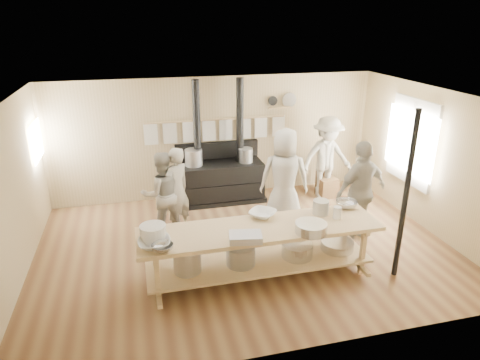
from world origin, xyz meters
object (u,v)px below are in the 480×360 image
object	(u,v)px
roasting_pan	(245,237)
cook_far_left	(176,191)
stove	(220,178)
cook_by_window	(327,158)
cook_right	(361,191)
cook_left	(162,194)
cook_center	(284,178)
chair	(327,185)
prep_table	(260,247)

from	to	relation	value
roasting_pan	cook_far_left	bearing A→B (deg)	108.86
cook_far_left	roasting_pan	bearing A→B (deg)	70.82
stove	cook_by_window	size ratio (longest dim) A/B	1.44
cook_by_window	cook_right	bearing A→B (deg)	-100.49
cook_by_window	stove	bearing A→B (deg)	166.38
stove	cook_left	world-z (taller)	stove
cook_far_left	cook_right	distance (m)	3.27
cook_left	roasting_pan	distance (m)	2.36
cook_left	roasting_pan	xyz separation A→B (m)	(0.98, -2.14, 0.12)
cook_left	cook_right	distance (m)	3.51
cook_left	cook_by_window	size ratio (longest dim) A/B	0.86
cook_far_left	cook_center	xyz separation A→B (m)	(2.00, -0.16, 0.13)
cook_far_left	cook_right	size ratio (longest dim) A/B	0.89
cook_right	chair	xyz separation A→B (m)	(0.29, 1.91, -0.66)
cook_by_window	chair	xyz separation A→B (m)	(0.07, 0.05, -0.66)
prep_table	chair	bearing A→B (deg)	48.79
stove	prep_table	size ratio (longest dim) A/B	0.72
cook_center	chair	world-z (taller)	cook_center
cook_far_left	cook_left	distance (m)	0.26
prep_table	cook_right	bearing A→B (deg)	20.49
stove	cook_by_window	distance (m)	2.34
cook_far_left	cook_by_window	bearing A→B (deg)	155.90
stove	cook_right	world-z (taller)	stove
stove	prep_table	world-z (taller)	stove
cook_center	roasting_pan	xyz separation A→B (m)	(-1.27, -1.98, -0.03)
stove	chair	xyz separation A→B (m)	(2.35, -0.34, -0.27)
cook_far_left	cook_center	size ratio (longest dim) A/B	0.86
prep_table	stove	bearing A→B (deg)	89.96
stove	cook_right	size ratio (longest dim) A/B	1.44
chair	prep_table	bearing A→B (deg)	-134.26
cook_by_window	prep_table	bearing A→B (deg)	-134.79
stove	roasting_pan	bearing A→B (deg)	-95.29
cook_far_left	chair	bearing A→B (deg)	156.45
prep_table	cook_center	world-z (taller)	cook_center
chair	roasting_pan	distance (m)	4.07
prep_table	roasting_pan	xyz separation A→B (m)	(-0.31, -0.33, 0.38)
chair	roasting_pan	world-z (taller)	roasting_pan
prep_table	cook_center	distance (m)	1.95
prep_table	cook_left	world-z (taller)	cook_left
cook_center	cook_by_window	distance (m)	1.64
cook_center	stove	bearing A→B (deg)	-38.03
cook_left	stove	bearing A→B (deg)	-145.64
chair	roasting_pan	size ratio (longest dim) A/B	1.86
prep_table	cook_by_window	size ratio (longest dim) A/B	1.99
cook_far_left	cook_by_window	distance (m)	3.41
stove	cook_center	size ratio (longest dim) A/B	1.39
chair	cook_center	bearing A→B (deg)	-146.23
prep_table	cook_right	world-z (taller)	cook_right
cook_by_window	roasting_pan	size ratio (longest dim) A/B	4.02
cook_center	cook_right	bearing A→B (deg)	158.33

